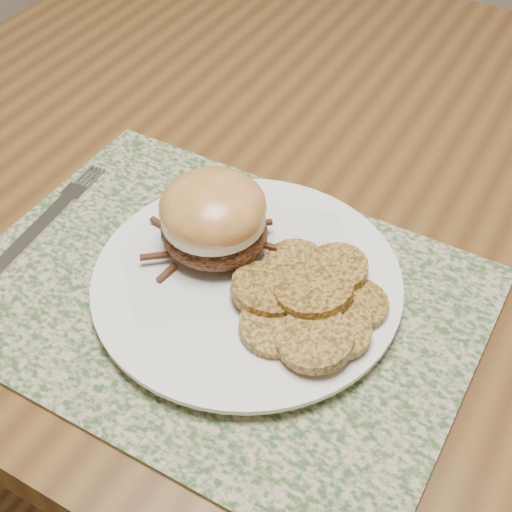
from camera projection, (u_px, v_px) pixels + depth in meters
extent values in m
cylinder|color=brown|center=(187.00, 141.00, 1.46)|extent=(0.06, 0.06, 0.71)
cube|color=#33522A|center=(218.00, 297.00, 0.64)|extent=(0.45, 0.33, 0.00)
cylinder|color=white|center=(247.00, 283.00, 0.64)|extent=(0.26, 0.26, 0.02)
ellipsoid|color=black|center=(214.00, 231.00, 0.64)|extent=(0.10, 0.10, 0.04)
cylinder|color=beige|center=(213.00, 216.00, 0.63)|extent=(0.10, 0.10, 0.01)
ellipsoid|color=#C67A41|center=(213.00, 207.00, 0.62)|extent=(0.10, 0.10, 0.05)
cylinder|color=olive|center=(296.00, 265.00, 0.63)|extent=(0.07, 0.07, 0.01)
cylinder|color=olive|center=(337.00, 269.00, 0.62)|extent=(0.06, 0.06, 0.02)
cylinder|color=olive|center=(355.00, 304.00, 0.60)|extent=(0.08, 0.08, 0.02)
cylinder|color=olive|center=(268.00, 290.00, 0.61)|extent=(0.09, 0.09, 0.03)
cylinder|color=olive|center=(314.00, 289.00, 0.60)|extent=(0.09, 0.09, 0.02)
cylinder|color=olive|center=(339.00, 331.00, 0.58)|extent=(0.07, 0.07, 0.02)
cylinder|color=olive|center=(276.00, 326.00, 0.59)|extent=(0.06, 0.06, 0.02)
cylinder|color=olive|center=(315.00, 340.00, 0.57)|extent=(0.09, 0.09, 0.02)
cube|color=#BCBCC3|center=(28.00, 239.00, 0.69)|extent=(0.03, 0.13, 0.00)
cube|color=#BCBCC3|center=(74.00, 192.00, 0.73)|extent=(0.02, 0.02, 0.00)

